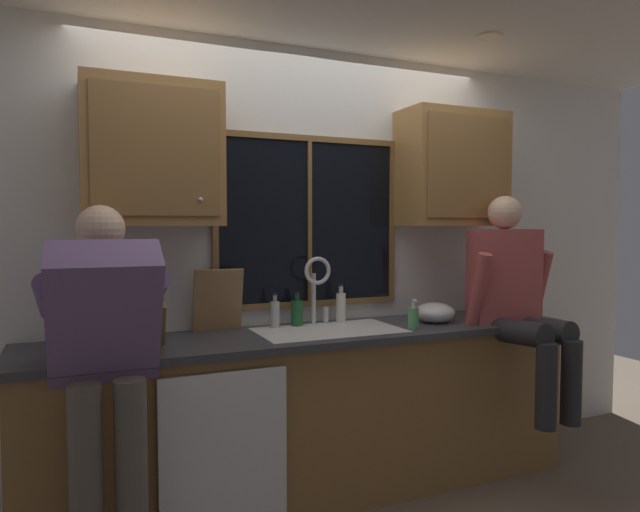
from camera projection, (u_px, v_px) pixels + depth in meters
name	position (u px, v px, depth m)	size (l,w,h in m)	color
back_wall	(294.00, 263.00, 3.40)	(5.41, 0.12, 2.55)	silver
ceiling_downlight_right	(489.00, 36.00, 3.09)	(0.14, 0.14, 0.01)	#FFEAB2
window_glass	(309.00, 222.00, 3.36)	(1.10, 0.02, 0.95)	black
window_frame_top	(309.00, 138.00, 3.32)	(1.17, 0.02, 0.04)	brown
window_frame_bottom	(310.00, 304.00, 3.37)	(1.17, 0.02, 0.04)	brown
window_frame_left	(215.00, 221.00, 3.12)	(0.04, 0.02, 0.95)	brown
window_frame_right	(392.00, 222.00, 3.57)	(0.04, 0.02, 0.95)	brown
window_mullion_center	(310.00, 222.00, 3.34)	(0.02, 0.02, 0.95)	brown
lower_cabinet_run	(317.00, 416.00, 3.13)	(3.01, 0.58, 0.88)	olive
countertop	(318.00, 335.00, 3.09)	(3.07, 0.62, 0.04)	#38383D
dishwasher_front	(225.00, 451.00, 2.60)	(0.60, 0.02, 0.74)	white
upper_cabinet_left	(152.00, 154.00, 2.82)	(0.68, 0.36, 0.72)	#9E703D
upper_cabinet_right	(452.00, 169.00, 3.56)	(0.68, 0.36, 0.72)	#9E703D
sink	(329.00, 348.00, 3.13)	(0.80, 0.46, 0.21)	silver
faucet	(317.00, 282.00, 3.28)	(0.18, 0.09, 0.40)	silver
person_standing	(105.00, 352.00, 2.34)	(0.53, 0.67, 1.59)	#595147
person_sitting_on_counter	(515.00, 293.00, 3.29)	(0.54, 0.64, 1.26)	#262628
knife_block	(151.00, 323.00, 2.74)	(0.12, 0.18, 0.32)	brown
cutting_board	(218.00, 300.00, 3.08)	(0.27, 0.02, 0.35)	#997047
mixing_bowl	(435.00, 313.00, 3.39)	(0.25, 0.25, 0.12)	silver
soap_dispenser	(413.00, 318.00, 3.15)	(0.06, 0.07, 0.17)	#59A566
bottle_green_glass	(297.00, 312.00, 3.25)	(0.07, 0.07, 0.20)	#1E592D
bottle_tall_clear	(341.00, 307.00, 3.36)	(0.06, 0.06, 0.23)	silver
bottle_amber_small	(275.00, 314.00, 3.18)	(0.05, 0.05, 0.20)	#B7B7BC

